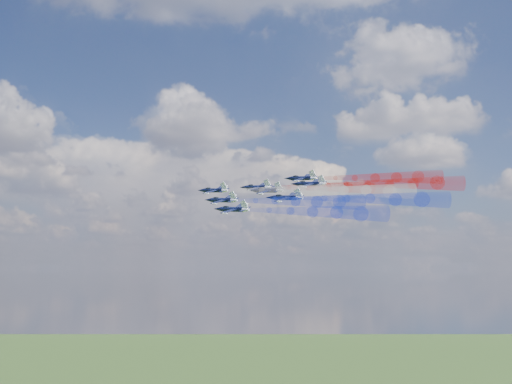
# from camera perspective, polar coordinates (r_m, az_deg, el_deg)

# --- Properties ---
(jet_lead) EXTENTS (15.94, 15.16, 7.54)m
(jet_lead) POSITION_cam_1_polar(r_m,az_deg,el_deg) (187.95, -4.01, 0.16)
(jet_lead) COLOR black
(trail_lead) EXTENTS (36.50, 23.76, 8.38)m
(trail_lead) POSITION_cam_1_polar(r_m,az_deg,el_deg) (173.10, 2.40, 0.13)
(trail_lead) COLOR white
(jet_inner_left) EXTENTS (15.94, 15.16, 7.54)m
(jet_inner_left) POSITION_cam_1_polar(r_m,az_deg,el_deg) (175.01, -3.24, -0.77)
(jet_inner_left) COLOR black
(trail_inner_left) EXTENTS (36.50, 23.76, 8.38)m
(trail_inner_left) POSITION_cam_1_polar(r_m,az_deg,el_deg) (160.54, 3.75, -0.89)
(trail_inner_left) COLOR #1B34E5
(jet_inner_right) EXTENTS (15.94, 15.16, 7.54)m
(jet_inner_right) POSITION_cam_1_polar(r_m,az_deg,el_deg) (188.41, 0.06, 0.45)
(jet_inner_right) COLOR black
(trail_inner_right) EXTENTS (36.50, 23.76, 8.38)m
(trail_inner_right) POSITION_cam_1_polar(r_m,az_deg,el_deg) (175.08, 6.75, 0.44)
(trail_inner_right) COLOR red
(jet_outer_left) EXTENTS (15.94, 15.16, 7.54)m
(jet_outer_left) POSITION_cam_1_polar(r_m,az_deg,el_deg) (163.42, -2.24, -1.65)
(jet_outer_left) COLOR black
(trail_outer_left) EXTENTS (36.50, 23.76, 8.38)m
(trail_outer_left) POSITION_cam_1_polar(r_m,az_deg,el_deg) (149.43, 5.39, -1.85)
(trail_outer_left) COLOR #1B34E5
(jet_center_third) EXTENTS (15.94, 15.16, 7.54)m
(jet_center_third) POSITION_cam_1_polar(r_m,az_deg,el_deg) (176.16, 1.05, 0.14)
(jet_center_third) COLOR black
(trail_center_third) EXTENTS (36.50, 23.76, 8.38)m
(trail_center_third) POSITION_cam_1_polar(r_m,az_deg,el_deg) (163.31, 8.32, 0.11)
(trail_center_third) COLOR white
(jet_outer_right) EXTENTS (15.94, 15.16, 7.54)m
(jet_outer_right) POSITION_cam_1_polar(r_m,az_deg,el_deg) (190.82, 4.34, 1.31)
(jet_outer_right) COLOR black
(trail_outer_right) EXTENTS (36.50, 23.76, 8.38)m
(trail_outer_right) POSITION_cam_1_polar(r_m,az_deg,el_deg) (179.15, 11.22, 1.36)
(trail_outer_right) COLOR red
(jet_rear_left) EXTENTS (15.94, 15.16, 7.54)m
(jet_rear_left) POSITION_cam_1_polar(r_m,az_deg,el_deg) (164.38, 2.83, -0.54)
(jet_rear_left) COLOR black
(trail_rear_left) EXTENTS (36.50, 23.76, 8.38)m
(trail_rear_left) POSITION_cam_1_polar(r_m,az_deg,el_deg) (152.33, 10.79, -0.63)
(trail_rear_left) COLOR #1B34E5
(jet_rear_right) EXTENTS (15.94, 15.16, 7.54)m
(jet_rear_right) POSITION_cam_1_polar(r_m,az_deg,el_deg) (177.27, 5.10, 0.78)
(jet_rear_right) COLOR black
(trail_rear_right) EXTENTS (36.50, 23.76, 8.38)m
(trail_rear_right) POSITION_cam_1_polar(r_m,az_deg,el_deg) (166.01, 12.58, 0.79)
(trail_rear_right) COLOR red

